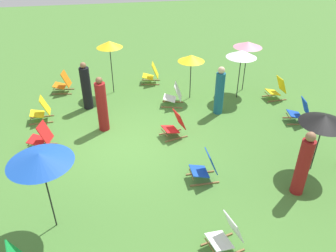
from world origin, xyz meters
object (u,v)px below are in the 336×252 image
(deckchair_11, at_px, (226,235))
(deckchair_0, at_px, (41,138))
(deckchair_10, at_px, (175,125))
(umbrella_0, at_px, (191,58))
(deckchair_7, at_px, (277,89))
(deckchair_2, at_px, (174,96))
(umbrella_4, at_px, (242,54))
(deckchair_1, at_px, (205,167))
(deckchair_9, at_px, (152,74))
(person_2, at_px, (102,106))
(deckchair_12, at_px, (63,83))
(person_1, at_px, (86,87))
(umbrella_3, at_px, (248,45))
(umbrella_1, at_px, (40,158))
(person_3, at_px, (220,92))
(deckchair_3, at_px, (300,112))
(person_0, at_px, (303,165))
(umbrella_5, at_px, (109,44))
(deckchair_5, at_px, (41,111))
(umbrella_2, at_px, (324,120))

(deckchair_11, bearing_deg, deckchair_0, -149.70)
(deckchair_10, relative_size, umbrella_0, 0.51)
(deckchair_0, xyz_separation_m, deckchair_7, (-1.79, 8.13, 0.00))
(deckchair_2, height_order, umbrella_4, umbrella_4)
(deckchair_1, bearing_deg, umbrella_0, 170.58)
(deckchair_0, distance_m, deckchair_9, 5.49)
(person_2, bearing_deg, deckchair_12, -106.09)
(person_1, bearing_deg, umbrella_3, -105.72)
(umbrella_0, distance_m, umbrella_1, 6.97)
(deckchair_0, xyz_separation_m, deckchair_11, (4.28, 4.12, 0.00))
(deckchair_0, xyz_separation_m, umbrella_3, (-2.72, 7.17, 1.45))
(person_3, bearing_deg, umbrella_4, -24.90)
(deckchair_11, relative_size, person_3, 0.50)
(deckchair_3, xyz_separation_m, umbrella_3, (-2.63, -0.94, 1.45))
(deckchair_1, relative_size, deckchair_9, 0.99)
(deckchair_0, bearing_deg, deckchair_3, 105.41)
(deckchair_3, xyz_separation_m, person_0, (3.10, -1.73, 0.46))
(umbrella_3, bearing_deg, deckchair_12, -98.54)
(deckchair_9, bearing_deg, umbrella_5, -57.03)
(deckchair_10, xyz_separation_m, umbrella_0, (-2.44, 1.05, 1.18))
(deckchair_5, bearing_deg, deckchair_11, 32.72)
(deckchair_9, xyz_separation_m, umbrella_2, (6.25, 3.46, 1.15))
(deckchair_9, bearing_deg, umbrella_1, -12.10)
(deckchair_5, distance_m, umbrella_0, 5.38)
(deckchair_7, bearing_deg, deckchair_9, -120.31)
(deckchair_11, height_order, person_0, person_0)
(umbrella_4, xyz_separation_m, person_0, (5.14, -0.34, -0.88))
(deckchair_1, height_order, person_2, person_2)
(deckchair_3, bearing_deg, deckchair_11, -32.94)
(deckchair_3, relative_size, deckchair_5, 1.00)
(deckchair_3, height_order, umbrella_4, umbrella_4)
(deckchair_9, bearing_deg, deckchair_1, 16.33)
(deckchair_0, distance_m, umbrella_2, 7.65)
(deckchair_7, distance_m, person_3, 2.59)
(deckchair_7, distance_m, umbrella_3, 1.97)
(person_1, bearing_deg, deckchair_7, -113.98)
(deckchair_0, bearing_deg, deckchair_1, 78.11)
(deckchair_3, distance_m, deckchair_9, 5.86)
(deckchair_2, xyz_separation_m, person_3, (0.81, 1.40, 0.44))
(deckchair_2, height_order, deckchair_9, same)
(umbrella_5, bearing_deg, deckchair_12, -100.97)
(deckchair_12, bearing_deg, umbrella_3, 91.23)
(deckchair_0, xyz_separation_m, deckchair_5, (-1.66, -0.22, 0.00))
(deckchair_3, height_order, umbrella_1, umbrella_1)
(deckchair_1, xyz_separation_m, deckchair_12, (-5.90, -3.99, 0.00))
(deckchair_12, xyz_separation_m, umbrella_1, (6.82, 0.38, 1.47))
(deckchair_0, distance_m, person_1, 2.64)
(deckchair_11, xyz_separation_m, umbrella_4, (-6.40, 2.59, 1.33))
(deckchair_1, xyz_separation_m, person_2, (-2.90, -2.50, 0.47))
(deckchair_7, relative_size, umbrella_2, 0.51)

